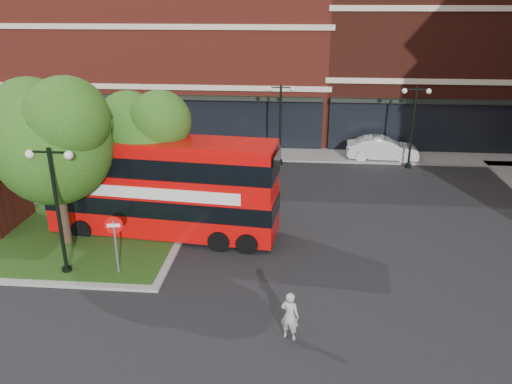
# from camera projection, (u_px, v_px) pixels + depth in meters

# --- Properties ---
(ground) EXTENTS (120.00, 120.00, 0.00)m
(ground) POSITION_uv_depth(u_px,v_px,m) (209.00, 283.00, 18.41)
(ground) COLOR black
(ground) RESTS_ON ground
(pavement_far) EXTENTS (44.00, 3.00, 0.12)m
(pavement_far) POSITION_uv_depth(u_px,v_px,m) (251.00, 153.00, 33.72)
(pavement_far) COLOR slate
(pavement_far) RESTS_ON ground
(terrace_far_left) EXTENTS (26.00, 12.00, 14.00)m
(terrace_far_left) POSITION_uv_depth(u_px,v_px,m) (158.00, 38.00, 38.82)
(terrace_far_left) COLOR maroon
(terrace_far_left) RESTS_ON ground
(terrace_far_right) EXTENTS (18.00, 12.00, 16.00)m
(terrace_far_right) POSITION_uv_depth(u_px,v_px,m) (450.00, 25.00, 36.69)
(terrace_far_right) COLOR #471911
(terrace_far_right) RESTS_ON ground
(traffic_island) EXTENTS (12.60, 7.60, 0.15)m
(traffic_island) POSITION_uv_depth(u_px,v_px,m) (40.00, 237.00, 21.81)
(traffic_island) COLOR gray
(traffic_island) RESTS_ON ground
(tree_island_west) EXTENTS (5.40, 4.71, 7.21)m
(tree_island_west) POSITION_uv_depth(u_px,v_px,m) (51.00, 135.00, 19.60)
(tree_island_west) COLOR #2D2116
(tree_island_west) RESTS_ON ground
(tree_island_east) EXTENTS (4.46, 3.90, 6.29)m
(tree_island_east) POSITION_uv_depth(u_px,v_px,m) (145.00, 135.00, 21.87)
(tree_island_east) COLOR #2D2116
(tree_island_east) RESTS_ON ground
(lamp_island) EXTENTS (1.72, 0.36, 5.00)m
(lamp_island) POSITION_uv_depth(u_px,v_px,m) (57.00, 206.00, 18.01)
(lamp_island) COLOR black
(lamp_island) RESTS_ON ground
(lamp_far_left) EXTENTS (1.72, 0.36, 5.00)m
(lamp_far_left) POSITION_uv_depth(u_px,v_px,m) (280.00, 120.00, 30.70)
(lamp_far_left) COLOR black
(lamp_far_left) RESTS_ON ground
(lamp_far_right) EXTENTS (1.72, 0.36, 5.00)m
(lamp_far_right) POSITION_uv_depth(u_px,v_px,m) (413.00, 123.00, 30.06)
(lamp_far_right) COLOR black
(lamp_far_right) RESTS_ON ground
(bus) EXTENTS (10.14, 3.27, 3.80)m
(bus) POSITION_uv_depth(u_px,v_px,m) (162.00, 181.00, 21.44)
(bus) COLOR red
(bus) RESTS_ON ground
(woman) EXTENTS (0.68, 0.56, 1.60)m
(woman) POSITION_uv_depth(u_px,v_px,m) (290.00, 316.00, 15.17)
(woman) COLOR #9B9B9E
(woman) RESTS_ON ground
(car_silver) EXTENTS (3.78, 1.77, 1.25)m
(car_silver) POSITION_uv_depth(u_px,v_px,m) (225.00, 153.00, 31.78)
(car_silver) COLOR #ABAFB3
(car_silver) RESTS_ON ground
(car_white) EXTENTS (4.63, 1.78, 1.50)m
(car_white) POSITION_uv_depth(u_px,v_px,m) (382.00, 149.00, 32.31)
(car_white) COLOR white
(car_white) RESTS_ON ground
(no_entry_sign) EXTENTS (0.67, 0.16, 2.44)m
(no_entry_sign) POSITION_uv_depth(u_px,v_px,m) (115.00, 234.00, 18.32)
(no_entry_sign) COLOR slate
(no_entry_sign) RESTS_ON ground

